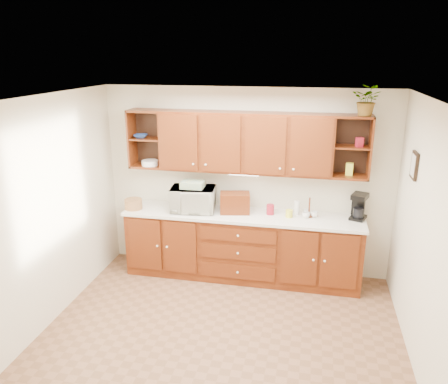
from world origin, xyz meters
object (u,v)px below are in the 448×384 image
at_px(coffee_maker, 359,207).
at_px(potted_plant, 368,100).
at_px(microwave, 193,199).
at_px(bread_box, 235,203).

xyz_separation_m(coffee_maker, potted_plant, (-0.03, -0.06, 1.37)).
bearing_deg(coffee_maker, microwave, -155.82).
bearing_deg(bread_box, potted_plant, -9.31).
height_order(bread_box, potted_plant, potted_plant).
relative_size(microwave, coffee_maker, 1.74).
bearing_deg(potted_plant, bread_box, -178.24).
height_order(microwave, bread_box, microwave).
xyz_separation_m(microwave, bread_box, (0.58, 0.04, -0.03)).
xyz_separation_m(bread_box, coffee_maker, (1.63, 0.11, 0.03)).
height_order(microwave, potted_plant, potted_plant).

